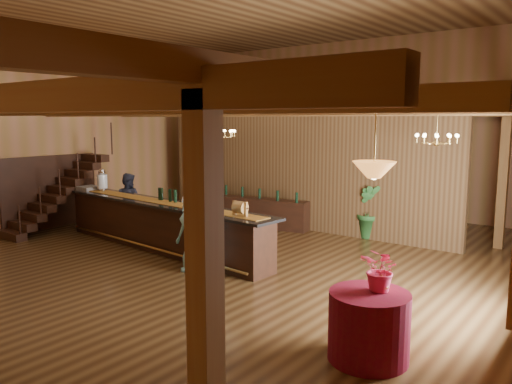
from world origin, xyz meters
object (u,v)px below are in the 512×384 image
Objects in this scene: tasting_bar at (160,225)px; bartender at (191,212)px; raffle_drum at (240,208)px; guest at (195,229)px; pendant_lamp at (374,170)px; backbar_shelf at (260,213)px; round_table at (369,326)px; chandelier_left at (219,133)px; chandelier_right at (437,138)px; floor_plant at (372,212)px; beverage_dispenser at (102,180)px; staff_second at (128,202)px.

bartender is (0.23, 0.78, 0.21)m from tasting_bar.
raffle_drum is 1.00m from guest.
pendant_lamp reaches higher than guest.
round_table reaches higher than backbar_shelf.
round_table is at bearing -14.48° from tasting_bar.
pendant_lamp is (5.78, -5.42, 2.00)m from backbar_shelf.
pendant_lamp is 4.77m from guest.
chandelier_left reaches higher than round_table.
raffle_drum is at bearing -67.48° from backbar_shelf.
pendant_lamp is at bearing -52.41° from backbar_shelf.
tasting_bar is 1.98m from guest.
round_table is 1.26× the size of chandelier_left.
tasting_bar is 0.84m from bartender.
chandelier_right is at bearing 7.98° from chandelier_left.
tasting_bar is 4.90× the size of floor_plant.
chandelier_left is 0.58× the size of floor_plant.
bartender is 2.19m from guest.
guest is (1.47, -4.07, 0.45)m from backbar_shelf.
tasting_bar is 2.69m from raffle_drum.
floor_plant is at bearing 114.16° from round_table.
beverage_dispenser is 0.59× the size of round_table.
beverage_dispenser is at bearing 0.74° from bartender.
backbar_shelf is at bearing -103.45° from bartender.
beverage_dispenser reaches higher than staff_second.
staff_second is at bearing -144.03° from backbar_shelf.
floor_plant is at bearing 70.11° from guest.
staff_second is 4.28m from guest.
floor_plant reaches higher than round_table.
chandelier_right is 5.77m from bartender.
raffle_drum is (2.58, -0.24, 0.73)m from tasting_bar.
chandelier_left is at bearing -128.25° from bartender.
beverage_dispenser is 0.75× the size of chandelier_right.
staff_second is (-7.70, -1.31, -1.85)m from chandelier_right.
chandelier_left is (0.57, 1.42, 2.09)m from tasting_bar.
round_table is 0.60× the size of guest.
tasting_bar is 2.61m from beverage_dispenser.
round_table is 4.77m from chandelier_right.
raffle_drum is (5.04, -0.47, -0.11)m from beverage_dispenser.
tasting_bar is 5.24m from floor_plant.
beverage_dispenser is 8.31m from chandelier_right.
chandelier_right is 0.89× the size of pendant_lamp.
staff_second is at bearing -150.72° from floor_plant.
chandelier_right is 8.02m from staff_second.
chandelier_left reaches higher than staff_second.
staff_second is at bearing 158.05° from guest.
tasting_bar is 6.70× the size of round_table.
chandelier_right is (-0.60, 4.19, 2.20)m from round_table.
pendant_lamp is (0.60, -4.19, -0.23)m from chandelier_right.
bartender is at bearing 156.48° from raffle_drum.
chandelier_left reaches higher than backbar_shelf.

